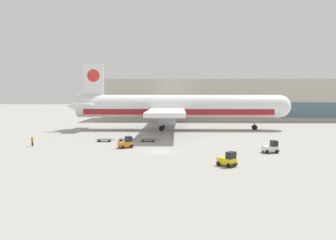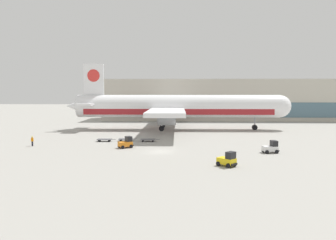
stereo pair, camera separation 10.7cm
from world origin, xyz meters
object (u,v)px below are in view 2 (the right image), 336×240
at_px(ground_crew_near, 32,140).
at_px(baggage_tug_far, 126,143).
at_px(baggage_tug_foreground, 228,160).
at_px(baggage_dolly_lead, 105,139).
at_px(baggage_tug_mid, 271,148).
at_px(baggage_dolly_second, 126,139).
at_px(traffic_cone_near, 232,154).
at_px(airplane_main, 175,107).
at_px(baggage_dolly_third, 148,140).

bearing_deg(ground_crew_near, baggage_tug_far, -164.97).
bearing_deg(baggage_tug_far, ground_crew_near, 141.67).
height_order(baggage_tug_foreground, ground_crew_near, baggage_tug_foreground).
height_order(baggage_tug_far, baggage_dolly_lead, baggage_tug_far).
bearing_deg(baggage_tug_mid, baggage_tug_foreground, -139.45).
bearing_deg(baggage_dolly_second, traffic_cone_near, -39.66).
distance_m(airplane_main, traffic_cone_near, 36.37).
bearing_deg(baggage_dolly_second, airplane_main, 62.91).
height_order(baggage_tug_foreground, baggage_tug_far, same).
distance_m(baggage_tug_foreground, ground_crew_near, 36.24).
height_order(airplane_main, baggage_dolly_lead, airplane_main).
relative_size(airplane_main, baggage_tug_far, 20.63).
distance_m(airplane_main, baggage_tug_far, 29.56).
height_order(airplane_main, baggage_dolly_third, airplane_main).
bearing_deg(ground_crew_near, baggage_tug_foreground, 174.75).
relative_size(baggage_dolly_lead, traffic_cone_near, 5.01).
bearing_deg(traffic_cone_near, baggage_tug_foreground, -104.27).
distance_m(baggage_tug_foreground, traffic_cone_near, 7.14).
bearing_deg(ground_crew_near, baggage_tug_mid, -167.97).
xyz_separation_m(baggage_dolly_lead, ground_crew_near, (-11.84, -5.92, 0.69)).
bearing_deg(baggage_tug_far, baggage_tug_mid, -43.45).
xyz_separation_m(baggage_dolly_lead, baggage_dolly_third, (8.63, 0.10, 0.00)).
bearing_deg(ground_crew_near, baggage_dolly_lead, -133.95).
bearing_deg(baggage_dolly_second, baggage_dolly_lead, -172.33).
bearing_deg(airplane_main, baggage_dolly_lead, -123.87).
height_order(baggage_tug_far, baggage_dolly_second, baggage_tug_far).
relative_size(baggage_tug_mid, baggage_tug_far, 0.93).
bearing_deg(airplane_main, baggage_tug_mid, -63.88).
xyz_separation_m(baggage_tug_far, baggage_dolly_lead, (-5.45, 7.27, -0.49)).
bearing_deg(baggage_dolly_lead, baggage_dolly_third, -0.56).
xyz_separation_m(airplane_main, baggage_tug_foreground, (7.22, -41.72, -4.96)).
bearing_deg(baggage_dolly_second, ground_crew_near, -158.88).
xyz_separation_m(baggage_dolly_third, traffic_cone_near, (14.19, -14.28, -0.03)).
bearing_deg(baggage_tug_far, baggage_dolly_lead, 93.00).
bearing_deg(baggage_tug_far, traffic_cone_near, -55.55).
bearing_deg(baggage_tug_foreground, baggage_tug_mid, 92.93).
xyz_separation_m(baggage_tug_mid, ground_crew_near, (-41.37, 5.43, 0.20)).
xyz_separation_m(baggage_tug_mid, baggage_tug_far, (-24.07, 4.07, 0.00)).
relative_size(baggage_dolly_lead, ground_crew_near, 2.05).
relative_size(ground_crew_near, traffic_cone_near, 2.45).
xyz_separation_m(baggage_dolly_lead, baggage_dolly_second, (4.15, 0.65, 0.00)).
height_order(baggage_dolly_second, traffic_cone_near, traffic_cone_near).
relative_size(baggage_tug_mid, ground_crew_near, 1.45).
relative_size(baggage_tug_foreground, baggage_dolly_lead, 0.74).
distance_m(baggage_tug_far, baggage_dolly_second, 8.04).
xyz_separation_m(baggage_tug_foreground, baggage_dolly_second, (-16.92, 21.74, -0.49)).
relative_size(baggage_tug_mid, baggage_dolly_second, 0.71).
relative_size(baggage_dolly_second, ground_crew_near, 2.05).
relative_size(baggage_tug_foreground, traffic_cone_near, 3.70).
xyz_separation_m(baggage_tug_foreground, baggage_tug_mid, (8.46, 9.75, 0.00)).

